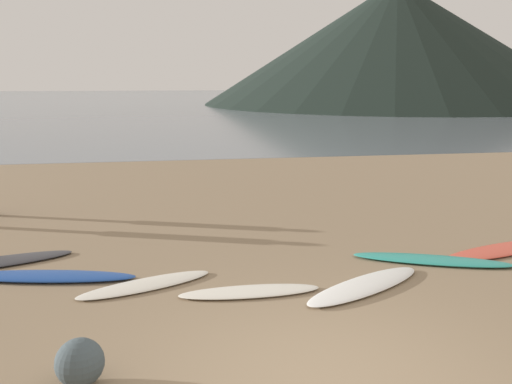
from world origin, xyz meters
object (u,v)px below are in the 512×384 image
object	(u,v)px
surfboard_1	(47,276)
surfboard_5	(432,260)
surfboard_2	(146,285)
surfboard_6	(503,250)
beach_rock_near	(80,362)
surfboard_3	(250,292)
surfboard_4	(365,285)

from	to	relation	value
surfboard_1	surfboard_5	distance (m)	6.08
surfboard_2	surfboard_6	distance (m)	6.13
surfboard_2	surfboard_6	xyz separation A→B (m)	(6.10, 0.64, 0.00)
surfboard_5	beach_rock_near	bearing A→B (deg)	-128.63
surfboard_1	surfboard_3	size ratio (longest dim) A/B	1.35
surfboard_5	beach_rock_near	xyz separation A→B (m)	(-5.17, -2.87, 0.20)
surfboard_2	surfboard_6	bearing A→B (deg)	-16.80
surfboard_1	beach_rock_near	distance (m)	3.24
surfboard_4	surfboard_5	size ratio (longest dim) A/B	0.90
surfboard_2	surfboard_6	world-z (taller)	same
surfboard_1	surfboard_4	world-z (taller)	surfboard_1
surfboard_6	beach_rock_near	xyz separation A→B (m)	(-6.66, -3.21, 0.21)
surfboard_2	surfboard_3	bearing A→B (deg)	-42.81
surfboard_4	surfboard_2	bearing A→B (deg)	138.61
surfboard_2	surfboard_4	xyz separation A→B (m)	(3.11, -0.59, 0.01)
surfboard_2	surfboard_4	bearing A→B (deg)	-33.60
surfboard_1	surfboard_6	bearing A→B (deg)	11.37
surfboard_3	surfboard_1	bearing A→B (deg)	160.00
surfboard_2	surfboard_1	bearing A→B (deg)	136.96
surfboard_1	surfboard_6	xyz separation A→B (m)	(7.57, 0.10, -0.02)
surfboard_1	surfboard_5	xyz separation A→B (m)	(6.08, -0.24, -0.01)
surfboard_4	surfboard_5	bearing A→B (deg)	0.44
surfboard_5	surfboard_6	world-z (taller)	surfboard_5
surfboard_2	surfboard_4	distance (m)	3.17
surfboard_1	beach_rock_near	size ratio (longest dim) A/B	5.59
surfboard_6	beach_rock_near	size ratio (longest dim) A/B	5.48
surfboard_4	surfboard_6	distance (m)	3.23
surfboard_1	beach_rock_near	xyz separation A→B (m)	(0.91, -3.11, 0.19)
surfboard_3	surfboard_6	world-z (taller)	surfboard_3
surfboard_1	beach_rock_near	world-z (taller)	beach_rock_near
surfboard_4	beach_rock_near	world-z (taller)	beach_rock_near
surfboard_5	beach_rock_near	size ratio (longest dim) A/B	5.29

